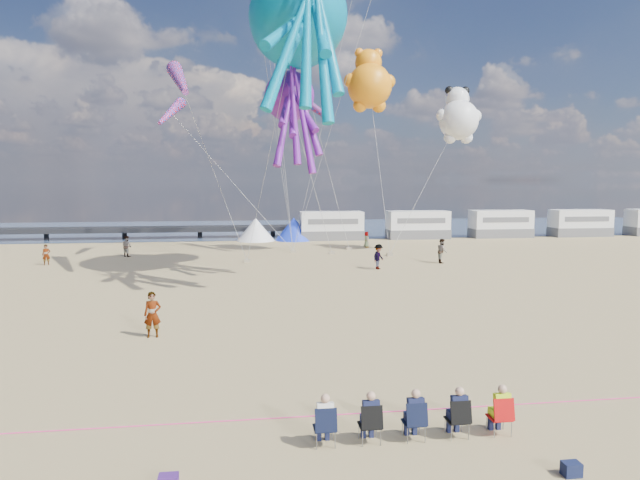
{
  "coord_description": "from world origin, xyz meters",
  "views": [
    {
      "loc": [
        -3.47,
        -19.55,
        6.3
      ],
      "look_at": [
        0.07,
        6.0,
        3.59
      ],
      "focal_mm": 32.0,
      "sensor_mm": 36.0,
      "label": 1
    }
  ],
  "objects_px": {
    "tent_blue": "(294,229)",
    "sandbag_d": "(349,248)",
    "sandbag_b": "(332,253)",
    "windsock_left": "(179,79)",
    "motorhome_2": "(501,224)",
    "tent_white": "(256,229)",
    "standing_person": "(153,315)",
    "kite_octopus_teal": "(298,18)",
    "beachgoer_1": "(127,246)",
    "cooler_navy": "(571,469)",
    "windsock_right": "(171,112)",
    "beachgoer_5": "(46,255)",
    "kite_panda": "(459,120)",
    "spectator_row": "(414,414)",
    "sandbag_c": "(390,254)",
    "kite_teddy_orange": "(370,86)",
    "motorhome_0": "(331,226)",
    "beachgoer_2": "(378,257)",
    "motorhome_1": "(418,225)",
    "motorhome_3": "(580,223)",
    "sandbag_e": "(293,251)",
    "windsock_mid": "(312,106)",
    "beachgoer_0": "(366,239)",
    "kite_octopus_purple": "(289,96)",
    "sandbag_a": "(247,261)",
    "beachgoer_7": "(442,251)"
  },
  "relations": [
    {
      "from": "tent_blue",
      "to": "sandbag_d",
      "type": "distance_m",
      "value": 9.73
    },
    {
      "from": "sandbag_b",
      "to": "windsock_left",
      "type": "relative_size",
      "value": 0.06
    },
    {
      "from": "motorhome_2",
      "to": "tent_white",
      "type": "relative_size",
      "value": 1.65
    },
    {
      "from": "standing_person",
      "to": "sandbag_d",
      "type": "xyz_separation_m",
      "value": [
        13.33,
        27.7,
        -0.82
      ]
    },
    {
      "from": "kite_octopus_teal",
      "to": "sandbag_d",
      "type": "bearing_deg",
      "value": 79.92
    },
    {
      "from": "beachgoer_1",
      "to": "sandbag_b",
      "type": "xyz_separation_m",
      "value": [
        17.06,
        -0.67,
        -0.77
      ]
    },
    {
      "from": "cooler_navy",
      "to": "windsock_right",
      "type": "xyz_separation_m",
      "value": [
        -12.34,
        36.38,
        11.5
      ]
    },
    {
      "from": "beachgoer_5",
      "to": "tent_white",
      "type": "bearing_deg",
      "value": 27.12
    },
    {
      "from": "kite_panda",
      "to": "windsock_left",
      "type": "bearing_deg",
      "value": -153.42
    },
    {
      "from": "tent_blue",
      "to": "windsock_right",
      "type": "bearing_deg",
      "value": -131.24
    },
    {
      "from": "spectator_row",
      "to": "sandbag_b",
      "type": "bearing_deg",
      "value": 84.19
    },
    {
      "from": "sandbag_c",
      "to": "kite_teddy_orange",
      "type": "relative_size",
      "value": 0.08
    },
    {
      "from": "sandbag_c",
      "to": "motorhome_0",
      "type": "bearing_deg",
      "value": 101.98
    },
    {
      "from": "kite_octopus_teal",
      "to": "windsock_right",
      "type": "relative_size",
      "value": 2.92
    },
    {
      "from": "tent_white",
      "to": "windsock_right",
      "type": "height_order",
      "value": "windsock_right"
    },
    {
      "from": "cooler_navy",
      "to": "sandbag_b",
      "type": "height_order",
      "value": "cooler_navy"
    },
    {
      "from": "beachgoer_2",
      "to": "cooler_navy",
      "type": "bearing_deg",
      "value": -142.89
    },
    {
      "from": "motorhome_1",
      "to": "tent_white",
      "type": "relative_size",
      "value": 1.65
    },
    {
      "from": "kite_panda",
      "to": "motorhome_3",
      "type": "bearing_deg",
      "value": 38.6
    },
    {
      "from": "sandbag_b",
      "to": "sandbag_c",
      "type": "distance_m",
      "value": 4.96
    },
    {
      "from": "beachgoer_1",
      "to": "sandbag_e",
      "type": "relative_size",
      "value": 3.51
    },
    {
      "from": "sandbag_c",
      "to": "beachgoer_1",
      "type": "bearing_deg",
      "value": 173.89
    },
    {
      "from": "beachgoer_5",
      "to": "motorhome_1",
      "type": "bearing_deg",
      "value": 7.98
    },
    {
      "from": "motorhome_1",
      "to": "cooler_navy",
      "type": "xyz_separation_m",
      "value": [
        -12.04,
        -48.8,
        -1.35
      ]
    },
    {
      "from": "sandbag_b",
      "to": "windsock_mid",
      "type": "xyz_separation_m",
      "value": [
        -1.68,
        0.34,
        12.35
      ]
    },
    {
      "from": "beachgoer_0",
      "to": "windsock_right",
      "type": "distance_m",
      "value": 20.91
    },
    {
      "from": "motorhome_2",
      "to": "sandbag_d",
      "type": "distance_m",
      "value": 20.7
    },
    {
      "from": "tent_blue",
      "to": "windsock_mid",
      "type": "bearing_deg",
      "value": -87.5
    },
    {
      "from": "standing_person",
      "to": "sandbag_d",
      "type": "height_order",
      "value": "standing_person"
    },
    {
      "from": "sandbag_d",
      "to": "kite_octopus_purple",
      "type": "relative_size",
      "value": 0.05
    },
    {
      "from": "sandbag_e",
      "to": "tent_blue",
      "type": "bearing_deg",
      "value": 84.35
    },
    {
      "from": "kite_teddy_orange",
      "to": "sandbag_a",
      "type": "bearing_deg",
      "value": -142.01
    },
    {
      "from": "beachgoer_0",
      "to": "beachgoer_5",
      "type": "xyz_separation_m",
      "value": [
        -26.12,
        -7.75,
        0.03
      ]
    },
    {
      "from": "sandbag_b",
      "to": "kite_panda",
      "type": "xyz_separation_m",
      "value": [
        10.76,
        -0.78,
        11.27
      ]
    },
    {
      "from": "motorhome_1",
      "to": "sandbag_d",
      "type": "height_order",
      "value": "motorhome_1"
    },
    {
      "from": "beachgoer_7",
      "to": "kite_octopus_purple",
      "type": "distance_m",
      "value": 16.22
    },
    {
      "from": "motorhome_3",
      "to": "sandbag_a",
      "type": "height_order",
      "value": "motorhome_3"
    },
    {
      "from": "beachgoer_0",
      "to": "kite_panda",
      "type": "xyz_separation_m",
      "value": [
        6.73,
        -5.24,
        10.64
      ]
    },
    {
      "from": "tent_white",
      "to": "beachgoer_0",
      "type": "bearing_deg",
      "value": -35.58
    },
    {
      "from": "standing_person",
      "to": "beachgoer_7",
      "type": "distance_m",
      "value": 26.16
    },
    {
      "from": "motorhome_1",
      "to": "beachgoer_0",
      "type": "xyz_separation_m",
      "value": [
        -7.3,
        -7.3,
        -0.76
      ]
    },
    {
      "from": "beachgoer_5",
      "to": "sandbag_b",
      "type": "height_order",
      "value": "beachgoer_5"
    },
    {
      "from": "tent_white",
      "to": "windsock_right",
      "type": "bearing_deg",
      "value": -119.01
    },
    {
      "from": "kite_octopus_purple",
      "to": "windsock_left",
      "type": "distance_m",
      "value": 7.81
    },
    {
      "from": "beachgoer_0",
      "to": "sandbag_d",
      "type": "bearing_deg",
      "value": 125.07
    },
    {
      "from": "cooler_navy",
      "to": "sandbag_b",
      "type": "xyz_separation_m",
      "value": [
        0.72,
        37.05,
        -0.04
      ]
    },
    {
      "from": "beachgoer_0",
      "to": "beachgoer_2",
      "type": "distance_m",
      "value": 13.31
    },
    {
      "from": "windsock_left",
      "to": "windsock_right",
      "type": "xyz_separation_m",
      "value": [
        -1.57,
        8.49,
        -1.14
      ]
    },
    {
      "from": "beachgoer_1",
      "to": "windsock_right",
      "type": "xyz_separation_m",
      "value": [
        4.0,
        -1.34,
        10.78
      ]
    },
    {
      "from": "kite_octopus_teal",
      "to": "kite_teddy_orange",
      "type": "relative_size",
      "value": 2.05
    }
  ]
}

